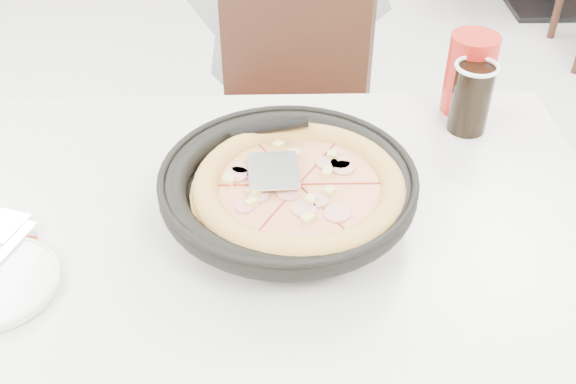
{
  "coord_description": "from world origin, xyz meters",
  "views": [
    {
      "loc": [
        0.36,
        -0.96,
        1.47
      ],
      "look_at": [
        0.38,
        -0.12,
        0.8
      ],
      "focal_mm": 42.0,
      "sensor_mm": 36.0,
      "label": 1
    }
  ],
  "objects_px": {
    "cola_glass": "(471,100)",
    "main_table": "(253,364)",
    "chair_far": "(267,141)",
    "pizza_pan": "(288,196)",
    "pizza": "(299,195)",
    "red_cup": "(469,74)"
  },
  "relations": [
    {
      "from": "chair_far",
      "to": "main_table",
      "type": "bearing_deg",
      "value": 110.78
    },
    {
      "from": "chair_far",
      "to": "cola_glass",
      "type": "relative_size",
      "value": 7.31
    },
    {
      "from": "red_cup",
      "to": "pizza",
      "type": "bearing_deg",
      "value": -135.01
    },
    {
      "from": "main_table",
      "to": "red_cup",
      "type": "height_order",
      "value": "red_cup"
    },
    {
      "from": "pizza_pan",
      "to": "red_cup",
      "type": "bearing_deg",
      "value": 41.86
    },
    {
      "from": "chair_far",
      "to": "red_cup",
      "type": "distance_m",
      "value": 0.61
    },
    {
      "from": "main_table",
      "to": "cola_glass",
      "type": "height_order",
      "value": "cola_glass"
    },
    {
      "from": "chair_far",
      "to": "pizza",
      "type": "height_order",
      "value": "chair_far"
    },
    {
      "from": "pizza",
      "to": "cola_glass",
      "type": "relative_size",
      "value": 2.59
    },
    {
      "from": "pizza_pan",
      "to": "red_cup",
      "type": "xyz_separation_m",
      "value": [
        0.36,
        0.32,
        0.04
      ]
    },
    {
      "from": "main_table",
      "to": "red_cup",
      "type": "bearing_deg",
      "value": 37.74
    },
    {
      "from": "cola_glass",
      "to": "main_table",
      "type": "bearing_deg",
      "value": -148.08
    },
    {
      "from": "pizza_pan",
      "to": "pizza",
      "type": "relative_size",
      "value": 1.07
    },
    {
      "from": "chair_far",
      "to": "red_cup",
      "type": "relative_size",
      "value": 5.94
    },
    {
      "from": "main_table",
      "to": "chair_far",
      "type": "xyz_separation_m",
      "value": [
        0.03,
        0.63,
        0.1
      ]
    },
    {
      "from": "red_cup",
      "to": "pizza_pan",
      "type": "bearing_deg",
      "value": -138.14
    },
    {
      "from": "cola_glass",
      "to": "red_cup",
      "type": "height_order",
      "value": "red_cup"
    },
    {
      "from": "main_table",
      "to": "pizza_pan",
      "type": "distance_m",
      "value": 0.42
    },
    {
      "from": "main_table",
      "to": "cola_glass",
      "type": "bearing_deg",
      "value": 31.92
    },
    {
      "from": "chair_far",
      "to": "pizza_pan",
      "type": "bearing_deg",
      "value": 117.05
    },
    {
      "from": "pizza",
      "to": "pizza_pan",
      "type": "bearing_deg",
      "value": 128.02
    },
    {
      "from": "red_cup",
      "to": "chair_far",
      "type": "bearing_deg",
      "value": 143.44
    }
  ]
}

